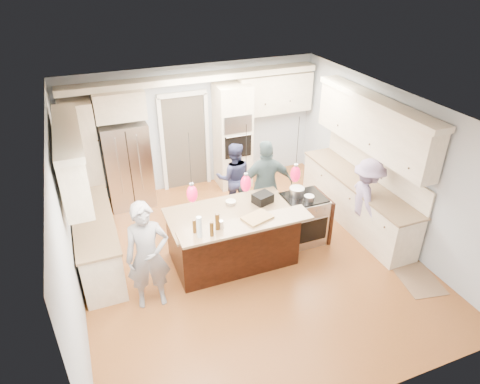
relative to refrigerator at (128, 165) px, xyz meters
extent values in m
plane|color=#A9602E|center=(1.55, -2.64, -0.90)|extent=(6.00, 6.00, 0.00)
cube|color=#B2BCC6|center=(1.55, 0.36, 0.45)|extent=(5.50, 0.04, 2.70)
cube|color=#B2BCC6|center=(1.55, -5.64, 0.45)|extent=(5.50, 0.04, 2.70)
cube|color=#B2BCC6|center=(-1.20, -2.64, 0.45)|extent=(0.04, 6.00, 2.70)
cube|color=#B2BCC6|center=(4.30, -2.64, 0.45)|extent=(0.04, 6.00, 2.70)
cube|color=white|center=(1.55, -2.64, 1.80)|extent=(5.50, 6.00, 0.04)
cube|color=#B7B7BC|center=(0.00, 0.00, 0.00)|extent=(0.90, 0.70, 1.80)
cube|color=#FBEACB|center=(2.30, 0.03, 0.25)|extent=(0.72, 0.64, 2.30)
cube|color=black|center=(2.30, -0.30, 0.65)|extent=(0.60, 0.02, 0.35)
cube|color=black|center=(2.30, -0.30, 0.15)|extent=(0.60, 0.02, 0.50)
cylinder|color=#B7B7BC|center=(2.30, -0.33, 0.40)|extent=(0.55, 0.02, 0.02)
cube|color=#FBEACB|center=(-0.80, 0.06, 0.25)|extent=(0.60, 0.58, 2.30)
cube|color=#FBEACB|center=(0.00, 0.06, 1.25)|extent=(0.95, 0.58, 0.55)
cube|color=#FBEACB|center=(3.35, 0.18, 1.05)|extent=(1.70, 0.35, 0.85)
cube|color=beige|center=(1.55, 0.16, 1.58)|extent=(5.30, 0.38, 0.12)
cube|color=#4C443A|center=(1.30, 0.35, 0.15)|extent=(0.90, 0.06, 2.10)
cube|color=white|center=(1.30, 0.31, 1.23)|extent=(1.04, 0.06, 0.10)
cube|color=#FBEACB|center=(3.95, -2.34, -0.46)|extent=(0.60, 3.00, 0.88)
cube|color=tan|center=(3.95, -2.34, 0.00)|extent=(0.64, 3.05, 0.04)
cube|color=#FBEACB|center=(4.07, -2.34, 1.08)|extent=(0.35, 3.00, 0.85)
cube|color=beige|center=(4.06, -2.34, 1.56)|extent=(0.37, 3.10, 0.10)
cube|color=#FBEACB|center=(-0.85, -1.84, -0.46)|extent=(0.60, 2.20, 0.88)
cube|color=tan|center=(-0.85, -1.84, 0.00)|extent=(0.64, 2.25, 0.04)
cube|color=#FBEACB|center=(-0.97, -1.84, 1.08)|extent=(0.35, 2.20, 0.85)
cube|color=beige|center=(-0.96, -1.84, 1.56)|extent=(0.37, 2.30, 0.10)
cube|color=black|center=(1.30, -2.49, -0.46)|extent=(2.00, 1.00, 0.88)
cube|color=tan|center=(1.30, -2.49, 0.00)|extent=(2.10, 1.10, 0.04)
cube|color=black|center=(1.30, -3.05, -0.36)|extent=(2.00, 0.12, 1.08)
cube|color=tan|center=(1.30, -3.19, 0.20)|extent=(2.10, 0.42, 0.04)
cube|color=black|center=(1.93, -2.40, 0.10)|extent=(0.37, 0.33, 0.17)
cube|color=#B7B7BC|center=(2.68, -2.49, -0.45)|extent=(0.76, 0.66, 0.90)
cube|color=black|center=(2.68, -2.83, -0.50)|extent=(0.65, 0.01, 0.45)
cube|color=black|center=(2.68, -2.49, 0.01)|extent=(0.72, 0.59, 0.02)
cube|color=black|center=(3.09, -2.49, -0.46)|extent=(0.06, 0.71, 0.88)
cylinder|color=black|center=(0.50, -3.15, 1.43)|extent=(0.01, 0.01, 0.75)
ellipsoid|color=red|center=(0.50, -3.15, 0.90)|extent=(0.15, 0.15, 0.26)
cylinder|color=black|center=(1.30, -3.15, 1.43)|extent=(0.01, 0.01, 0.75)
ellipsoid|color=red|center=(1.30, -3.15, 0.90)|extent=(0.15, 0.15, 0.26)
cylinder|color=black|center=(2.10, -3.15, 1.43)|extent=(0.01, 0.01, 0.75)
ellipsoid|color=red|center=(2.10, -3.15, 0.90)|extent=(0.15, 0.15, 0.26)
imported|color=gray|center=(-0.20, -3.09, -0.02)|extent=(0.68, 0.48, 1.75)
imported|color=navy|center=(1.92, -1.04, -0.16)|extent=(0.84, 0.73, 1.48)
imported|color=#4B6469|center=(2.27, -1.79, -0.02)|extent=(1.08, 0.56, 1.76)
imported|color=#8F7DA8|center=(3.80, -2.79, -0.11)|extent=(0.82, 1.13, 1.57)
cube|color=#8F6E4E|center=(3.95, -4.19, -0.89)|extent=(0.75, 0.97, 0.01)
cylinder|color=silver|center=(0.55, -3.23, 0.39)|extent=(0.09, 0.09, 0.34)
cylinder|color=#42270B|center=(0.51, -3.10, 0.33)|extent=(0.07, 0.07, 0.22)
cylinder|color=#42270B|center=(0.72, -3.27, 0.34)|extent=(0.07, 0.07, 0.24)
cylinder|color=#42270B|center=(0.85, -3.15, 0.36)|extent=(0.08, 0.08, 0.27)
cylinder|color=#B7B7BC|center=(0.91, -3.14, 0.29)|extent=(0.08, 0.08, 0.13)
cube|color=tan|center=(1.51, -3.11, 0.24)|extent=(0.51, 0.42, 0.03)
cylinder|color=#B7B7BC|center=(2.58, -2.40, 0.10)|extent=(0.27, 0.27, 0.15)
cylinder|color=#B7B7BC|center=(2.71, -2.63, 0.06)|extent=(0.18, 0.18, 0.09)
camera|label=1|loc=(-0.76, -8.11, 3.84)|focal=32.00mm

